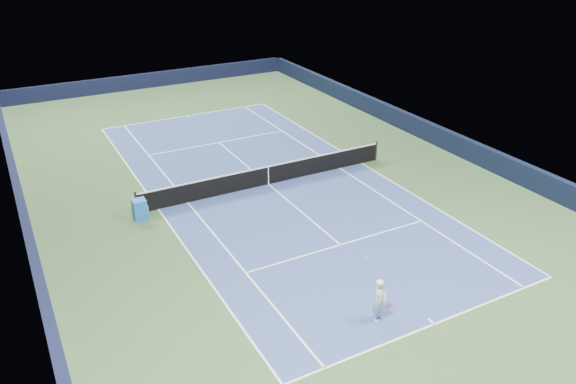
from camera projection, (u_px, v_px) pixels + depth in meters
name	position (u px, v px, depth m)	size (l,w,h in m)	color
ground	(268.00, 184.00, 27.30)	(40.00, 40.00, 0.00)	#31512C
wall_far	(152.00, 80.00, 42.73)	(22.00, 0.35, 1.10)	black
wall_right	(440.00, 137.00, 31.67)	(0.35, 40.00, 1.10)	black
wall_left	(26.00, 227.00, 22.45)	(0.35, 40.00, 1.10)	black
court_surface	(268.00, 184.00, 27.30)	(10.97, 23.77, 0.01)	navy
baseline_far	(187.00, 116.00, 36.69)	(10.97, 0.08, 0.00)	white
baseline_near	(435.00, 324.00, 17.90)	(10.97, 0.08, 0.00)	white
sideline_doubles_right	(361.00, 163.00, 29.63)	(0.08, 23.77, 0.00)	white
sideline_doubles_left	(158.00, 209.00, 24.96)	(0.08, 23.77, 0.00)	white
sideline_singles_right	(339.00, 168.00, 29.05)	(0.08, 23.77, 0.00)	white
sideline_singles_left	(188.00, 202.00, 25.54)	(0.08, 23.77, 0.00)	white
service_line_far	(219.00, 142.00, 32.35)	(8.23, 0.08, 0.00)	white
service_line_near	(340.00, 245.00, 22.24)	(8.23, 0.08, 0.00)	white
center_service_line	(268.00, 184.00, 27.30)	(0.08, 12.80, 0.00)	white
center_mark_far	(188.00, 116.00, 36.57)	(0.08, 0.30, 0.00)	white
center_mark_near	(431.00, 321.00, 18.02)	(0.08, 0.30, 0.00)	white
tennis_net	(268.00, 175.00, 27.08)	(12.90, 0.10, 1.07)	black
sponsor_cube	(140.00, 209.00, 23.97)	(0.61, 0.52, 0.92)	blue
tennis_player	(380.00, 300.00, 17.80)	(0.78, 1.31, 1.77)	white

